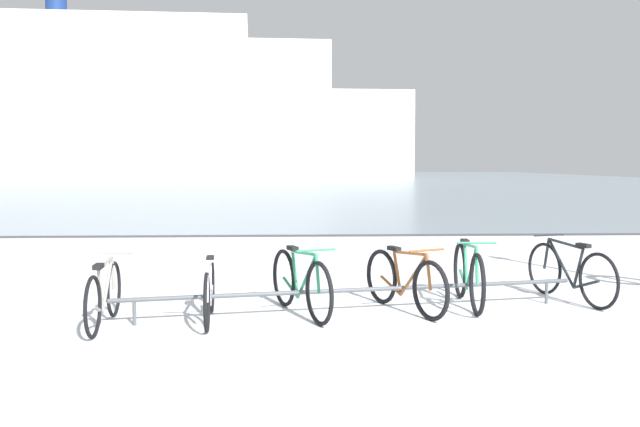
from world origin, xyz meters
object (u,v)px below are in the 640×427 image
object	(u,v)px
bicycle_5	(570,273)
bicycle_3	(405,282)
bicycle_0	(104,295)
bicycle_2	(300,283)
bicycle_4	(468,275)
ferry_ship	(137,113)
bicycle_1	(209,291)

from	to	relation	value
bicycle_5	bicycle_3	bearing A→B (deg)	-166.97
bicycle_5	bicycle_0	bearing A→B (deg)	-168.82
bicycle_2	bicycle_4	size ratio (longest dim) A/B	0.95
bicycle_3	bicycle_2	bearing A→B (deg)	-173.60
bicycle_2	bicycle_3	xyz separation A→B (m)	(1.24, 0.14, -0.01)
bicycle_3	ferry_ship	world-z (taller)	ferry_ship
bicycle_1	bicycle_3	xyz separation A→B (m)	(2.25, 0.42, 0.02)
bicycle_2	ferry_ship	xyz separation A→B (m)	(-16.64, 66.79, 6.71)
bicycle_3	bicycle_5	xyz separation A→B (m)	(2.20, 0.51, 0.01)
bicycle_4	ferry_ship	xyz separation A→B (m)	(-18.71, 66.38, 6.70)
bicycle_0	bicycle_4	distance (m)	4.28
bicycle_2	bicycle_5	xyz separation A→B (m)	(3.44, 0.65, -0.00)
bicycle_3	ferry_ship	distance (m)	69.33
ferry_ship	bicycle_5	bearing A→B (deg)	-73.11
bicycle_1	bicycle_2	xyz separation A→B (m)	(1.01, 0.28, 0.03)
bicycle_0	bicycle_5	distance (m)	5.67
bicycle_2	bicycle_4	bearing A→B (deg)	11.19
bicycle_3	ferry_ship	xyz separation A→B (m)	(-17.88, 66.65, 6.73)
bicycle_5	ferry_ship	bearing A→B (deg)	106.89
bicycle_3	bicycle_5	distance (m)	2.26
bicycle_0	bicycle_1	bearing A→B (deg)	8.95
bicycle_4	bicycle_2	bearing A→B (deg)	-168.81
bicycle_5	ferry_ship	size ratio (longest dim) A/B	0.03
bicycle_1	ferry_ship	distance (m)	69.19
bicycle_0	bicycle_3	world-z (taller)	bicycle_3
bicycle_0	bicycle_1	world-z (taller)	bicycle_0
bicycle_1	bicycle_4	xyz separation A→B (m)	(3.08, 0.69, 0.04)
bicycle_4	ferry_ship	distance (m)	69.29
bicycle_2	ferry_ship	size ratio (longest dim) A/B	0.03
bicycle_1	bicycle_5	bearing A→B (deg)	11.73
bicycle_1	bicycle_5	distance (m)	4.55
bicycle_2	bicycle_5	world-z (taller)	bicycle_2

